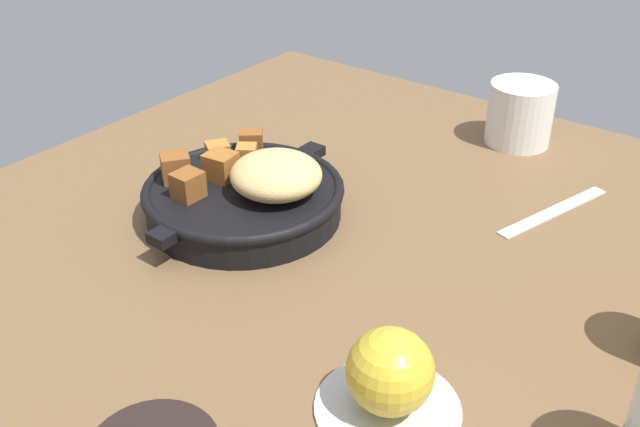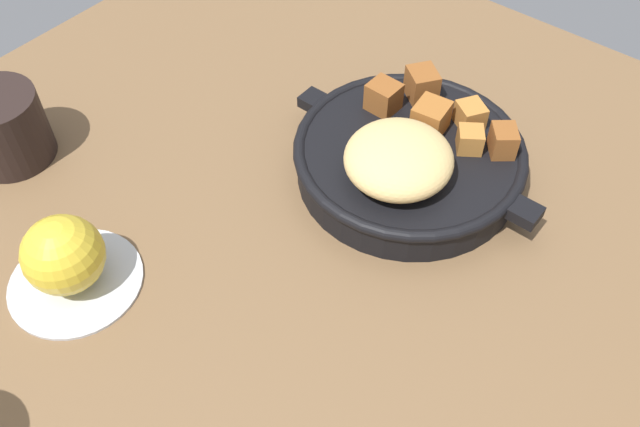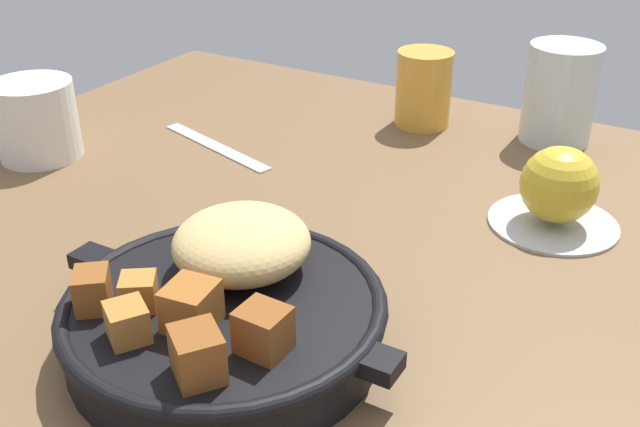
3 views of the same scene
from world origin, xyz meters
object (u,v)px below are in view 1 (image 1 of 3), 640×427
at_px(red_apple, 390,371).
at_px(butter_knife, 554,211).
at_px(cast_iron_skillet, 248,192).
at_px(ceramic_mug_white, 520,114).

xyz_separation_m(red_apple, butter_knife, (-0.37, -0.01, -0.04)).
relative_size(red_apple, butter_knife, 0.39).
xyz_separation_m(cast_iron_skillet, ceramic_mug_white, (-0.36, 0.16, 0.01)).
height_order(red_apple, ceramic_mug_white, ceramic_mug_white).
height_order(cast_iron_skillet, ceramic_mug_white, ceramic_mug_white).
bearing_deg(cast_iron_skillet, red_apple, 61.31).
bearing_deg(red_apple, cast_iron_skillet, -118.69).
distance_m(red_apple, butter_knife, 0.37).
distance_m(cast_iron_skillet, red_apple, 0.32).
relative_size(cast_iron_skillet, red_apple, 3.91).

